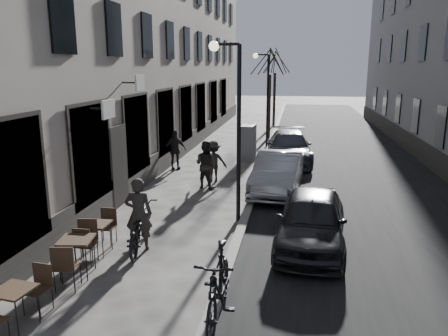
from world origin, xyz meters
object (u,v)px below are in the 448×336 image
(tree_far, at_px, (275,62))
(moped, at_px, (218,287))
(tree_near, at_px, (270,62))
(bistro_set_a, at_px, (15,305))
(car_mid, at_px, (278,173))
(pedestrian_far, at_px, (175,150))
(bicycle, at_px, (139,228))
(utility_cabinet, at_px, (248,143))
(bistro_set_c, at_px, (97,235))
(car_far, at_px, (289,147))
(car_near, at_px, (312,220))
(bistro_set_b, at_px, (77,253))
(pedestrian_mid, at_px, (214,161))
(pedestrian_near, at_px, (206,164))
(streetlamp_far, at_px, (265,90))
(streetlamp_near, at_px, (233,113))

(tree_far, distance_m, moped, 26.57)
(tree_near, bearing_deg, bistro_set_a, -97.98)
(tree_far, relative_size, car_mid, 1.33)
(bistro_set_a, height_order, pedestrian_far, pedestrian_far)
(bicycle, bearing_deg, utility_cabinet, -106.05)
(bistro_set_a, height_order, bistro_set_c, bistro_set_c)
(bistro_set_c, relative_size, car_far, 0.31)
(bicycle, height_order, pedestrian_far, pedestrian_far)
(pedestrian_far, distance_m, car_far, 5.37)
(utility_cabinet, distance_m, pedestrian_far, 3.85)
(car_near, bearing_deg, bistro_set_b, -150.13)
(tree_near, bearing_deg, bistro_set_c, -99.41)
(tree_far, relative_size, utility_cabinet, 3.40)
(tree_near, height_order, moped, tree_near)
(pedestrian_mid, relative_size, moped, 0.70)
(tree_near, relative_size, car_far, 1.16)
(bistro_set_c, xyz_separation_m, moped, (3.41, -2.41, 0.22))
(pedestrian_far, bearing_deg, moped, -100.78)
(pedestrian_near, bearing_deg, tree_near, -76.19)
(streetlamp_far, xyz_separation_m, car_near, (2.23, -13.57, -2.46))
(tree_far, bearing_deg, utility_cabinet, -92.48)
(bistro_set_a, distance_m, pedestrian_near, 9.43)
(utility_cabinet, relative_size, car_far, 0.34)
(car_mid, xyz_separation_m, car_far, (0.29, 5.10, 0.00))
(utility_cabinet, relative_size, pedestrian_near, 0.95)
(bistro_set_b, relative_size, bicycle, 0.81)
(bistro_set_a, bearing_deg, bistro_set_c, 97.71)
(tree_far, height_order, pedestrian_far, tree_far)
(car_far, bearing_deg, streetlamp_near, -103.69)
(pedestrian_mid, xyz_separation_m, moped, (1.88, -9.48, -0.12))
(bicycle, height_order, car_near, car_near)
(pedestrian_mid, xyz_separation_m, pedestrian_far, (-2.07, 1.79, 0.05))
(tree_far, relative_size, bistro_set_a, 3.71)
(streetlamp_near, distance_m, bicycle, 4.07)
(streetlamp_near, bearing_deg, car_near, -35.25)
(pedestrian_mid, xyz_separation_m, car_far, (2.82, 4.01, -0.09))
(streetlamp_far, xyz_separation_m, car_mid, (1.17, -8.88, -2.45))
(bistro_set_a, height_order, car_near, car_near)
(bistro_set_b, xyz_separation_m, pedestrian_near, (1.32, 7.28, 0.37))
(bistro_set_a, bearing_deg, moped, 20.08)
(bicycle, relative_size, pedestrian_near, 1.20)
(tree_near, xyz_separation_m, car_far, (1.39, -6.77, -3.95))
(streetlamp_far, bearing_deg, bicycle, -97.72)
(streetlamp_far, height_order, bistro_set_c, streetlamp_far)
(utility_cabinet, bearing_deg, bistro_set_b, -97.71)
(bistro_set_c, relative_size, car_near, 0.37)
(utility_cabinet, height_order, pedestrian_mid, utility_cabinet)
(streetlamp_near, bearing_deg, bistro_set_a, -115.53)
(bistro_set_a, xyz_separation_m, pedestrian_mid, (1.52, 10.24, 0.35))
(tree_near, xyz_separation_m, bicycle, (-2.03, -17.44, -4.11))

